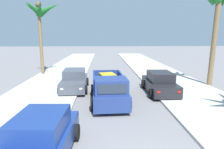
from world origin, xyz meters
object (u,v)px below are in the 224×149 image
(car_left_near, at_px, (74,80))
(pickup_truck, at_px, (109,90))
(car_left_mid, at_px, (160,83))
(palm_tree_left_fore, at_px, (40,14))
(car_right_near, at_px, (41,140))
(palm_tree_right_mid, at_px, (218,3))

(car_left_near, bearing_deg, pickup_truck, -51.25)
(pickup_truck, xyz_separation_m, car_left_mid, (3.68, 1.91, -0.08))
(car_left_near, height_order, palm_tree_left_fore, palm_tree_left_fore)
(pickup_truck, distance_m, car_left_near, 4.01)
(car_right_near, bearing_deg, palm_tree_right_mid, 40.87)
(car_left_near, distance_m, car_left_mid, 6.31)
(car_right_near, bearing_deg, pickup_truck, 67.33)
(car_left_mid, relative_size, palm_tree_right_mid, 0.54)
(car_left_mid, height_order, palm_tree_left_fore, palm_tree_left_fore)
(car_left_near, bearing_deg, car_left_mid, -11.13)
(car_left_mid, distance_m, palm_tree_left_fore, 13.84)
(car_right_near, distance_m, palm_tree_left_fore, 16.64)
(palm_tree_left_fore, height_order, palm_tree_right_mid, palm_tree_right_mid)
(car_left_near, height_order, car_right_near, same)
(car_left_mid, distance_m, palm_tree_right_mid, 7.55)
(car_right_near, distance_m, palm_tree_right_mid, 15.29)
(palm_tree_right_mid, bearing_deg, car_left_mid, -160.57)
(car_left_mid, height_order, palm_tree_right_mid, palm_tree_right_mid)
(pickup_truck, xyz_separation_m, palm_tree_left_fore, (-6.57, 9.41, 5.42))
(car_right_near, bearing_deg, car_left_near, 90.78)
(car_right_near, xyz_separation_m, palm_tree_right_mid, (10.72, 9.28, 5.72))
(pickup_truck, xyz_separation_m, car_left_near, (-2.51, 3.13, -0.08))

